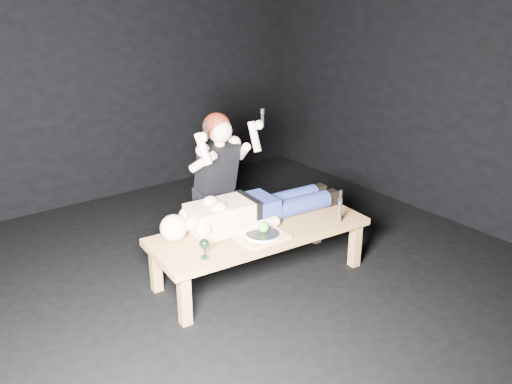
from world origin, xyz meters
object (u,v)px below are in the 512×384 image
at_px(kneeling_woman, 212,181).
at_px(carving_knife, 340,206).
at_px(lying_man, 255,205).
at_px(table, 260,253).
at_px(goblet, 204,248).
at_px(serving_tray, 262,237).

bearing_deg(kneeling_woman, carving_knife, -61.53).
height_order(lying_man, carving_knife, carving_knife).
distance_m(table, kneeling_woman, 0.80).
relative_size(lying_man, goblet, 11.94).
xyz_separation_m(lying_man, goblet, (-0.69, -0.31, -0.06)).
distance_m(table, goblet, 0.70).
distance_m(lying_man, carving_knife, 0.70).
xyz_separation_m(kneeling_woman, carving_knife, (0.63, -0.96, -0.08)).
xyz_separation_m(goblet, carving_knife, (1.22, -0.14, 0.07)).
bearing_deg(kneeling_woman, lying_man, -83.76).
bearing_deg(kneeling_woman, serving_tray, -99.06).
height_order(kneeling_woman, goblet, kneeling_woman).
bearing_deg(goblet, table, 14.23).
distance_m(table, carving_knife, 0.76).
height_order(kneeling_woman, carving_knife, kneeling_woman).
bearing_deg(lying_man, carving_knife, -35.89).
bearing_deg(serving_tray, carving_knife, -11.90).
relative_size(table, kneeling_woman, 1.34).
xyz_separation_m(table, serving_tray, (-0.09, -0.15, 0.24)).
bearing_deg(serving_tray, kneeling_woman, 85.60).
bearing_deg(goblet, serving_tray, 0.34).
distance_m(lying_man, goblet, 0.76).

